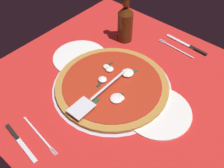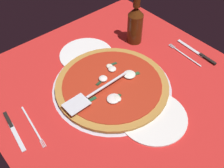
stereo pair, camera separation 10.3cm
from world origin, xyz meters
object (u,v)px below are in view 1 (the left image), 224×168
at_px(dinner_plate_left, 158,112).
at_px(pizza, 112,84).
at_px(dinner_plate_right, 80,58).
at_px(place_setting_near, 183,48).
at_px(place_setting_far, 29,138).
at_px(pizza_server, 95,95).
at_px(beer_bottle, 125,22).

height_order(dinner_plate_left, pizza, pizza).
bearing_deg(dinner_plate_right, dinner_plate_left, 176.46).
bearing_deg(place_setting_near, place_setting_far, 83.25).
distance_m(dinner_plate_right, pizza_server, 0.26).
bearing_deg(pizza_server, place_setting_near, 169.76).
bearing_deg(place_setting_near, pizza, 81.62).
bearing_deg(dinner_plate_right, place_setting_far, 112.21).
distance_m(dinner_plate_left, place_setting_far, 0.45).
distance_m(pizza, place_setting_near, 0.39).
distance_m(pizza, pizza_server, 0.10).
bearing_deg(pizza, place_setting_near, -102.26).
height_order(pizza_server, place_setting_far, pizza_server).
height_order(dinner_plate_left, dinner_plate_right, same).
xyz_separation_m(dinner_plate_right, pizza, (-0.21, 0.04, 0.01)).
height_order(dinner_plate_right, pizza_server, pizza_server).
xyz_separation_m(pizza_server, place_setting_far, (0.06, 0.26, -0.04)).
bearing_deg(beer_bottle, pizza, 120.09).
bearing_deg(pizza, dinner_plate_left, -176.74).
height_order(pizza, place_setting_near, pizza).
bearing_deg(place_setting_near, dinner_plate_right, 53.29).
bearing_deg(pizza_server, dinner_plate_left, 117.53).
relative_size(dinner_plate_left, place_setting_near, 1.11).
distance_m(dinner_plate_left, pizza, 0.20).
bearing_deg(place_setting_near, beer_bottle, 30.94).
height_order(dinner_plate_left, beer_bottle, beer_bottle).
bearing_deg(dinner_plate_left, pizza, 3.26).
height_order(dinner_plate_right, pizza, pizza).
distance_m(pizza_server, beer_bottle, 0.40).
distance_m(pizza_server, place_setting_far, 0.27).
bearing_deg(dinner_plate_right, pizza, 170.10).
height_order(pizza_server, place_setting_near, pizza_server).
xyz_separation_m(dinner_plate_left, place_setting_far, (0.26, 0.36, -0.00)).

